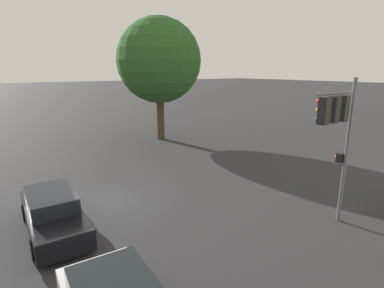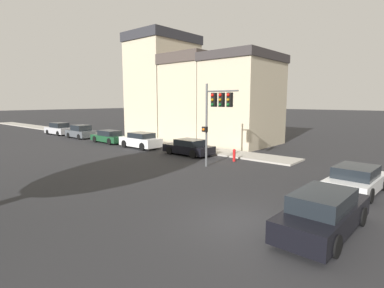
# 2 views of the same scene
# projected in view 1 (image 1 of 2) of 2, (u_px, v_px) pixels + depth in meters

# --- Properties ---
(ground_plane) EXTENTS (300.00, 300.00, 0.00)m
(ground_plane) POSITION_uv_depth(u_px,v_px,m) (108.00, 204.00, 13.28)
(ground_plane) COLOR #28282B
(street_tree) EXTENTS (6.86, 6.86, 9.96)m
(street_tree) POSITION_uv_depth(u_px,v_px,m) (159.00, 61.00, 24.29)
(street_tree) COLOR #423323
(street_tree) RESTS_ON ground_plane
(traffic_signal) EXTENTS (0.60, 2.57, 5.54)m
(traffic_signal) POSITION_uv_depth(u_px,v_px,m) (337.00, 123.00, 10.44)
(traffic_signal) COLOR #515456
(traffic_signal) RESTS_ON ground_plane
(crossing_car_0) EXTENTS (4.82, 1.93, 1.47)m
(crossing_car_0) POSITION_uv_depth(u_px,v_px,m) (53.00, 213.00, 10.96)
(crossing_car_0) COLOR black
(crossing_car_0) RESTS_ON ground_plane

